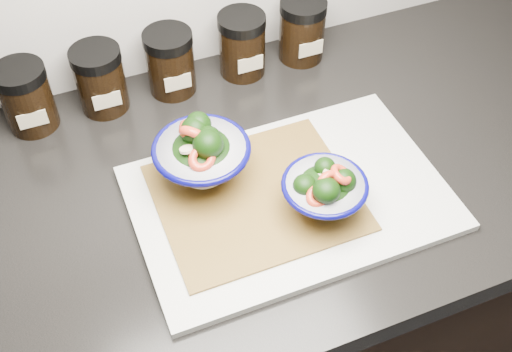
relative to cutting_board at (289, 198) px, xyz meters
name	(u,v)px	position (x,y,z in m)	size (l,w,h in m)	color
cabinet	(234,334)	(-0.08, 0.07, -0.48)	(3.43, 0.58, 0.86)	black
countertop	(226,192)	(-0.08, 0.07, -0.03)	(3.50, 0.60, 0.04)	black
cutting_board	(289,198)	(0.00, 0.00, 0.00)	(0.45, 0.30, 0.01)	beige
bamboo_mat	(256,197)	(-0.05, 0.01, 0.01)	(0.28, 0.24, 0.00)	olive
bowl_left	(202,155)	(-0.10, 0.08, 0.06)	(0.14, 0.14, 0.11)	white
bowl_right	(325,191)	(0.03, -0.04, 0.05)	(0.12, 0.12, 0.09)	white
spice_jar_a	(26,97)	(-0.32, 0.31, 0.05)	(0.08, 0.08, 0.11)	black
spice_jar_b	(100,79)	(-0.20, 0.31, 0.05)	(0.08, 0.08, 0.11)	black
spice_jar_c	(170,62)	(-0.08, 0.31, 0.05)	(0.08, 0.08, 0.11)	black
spice_jar_d	(242,45)	(0.04, 0.31, 0.05)	(0.08, 0.08, 0.11)	black
spice_jar_e	(302,30)	(0.16, 0.31, 0.05)	(0.08, 0.08, 0.11)	black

